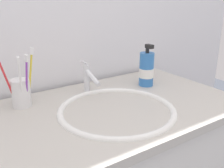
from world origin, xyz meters
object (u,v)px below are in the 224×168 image
object	(u,v)px
toothbrush_cup	(21,93)
toothbrush_white	(20,80)
faucet	(88,78)
toothbrush_yellow	(30,73)
toothbrush_red	(5,77)
toothbrush_purple	(27,78)
soap_dispenser	(146,70)

from	to	relation	value
toothbrush_cup	toothbrush_white	world-z (taller)	toothbrush_white
faucet	toothbrush_yellow	xyz separation A→B (m)	(-0.22, 0.01, 0.05)
toothbrush_yellow	toothbrush_red	world-z (taller)	same
toothbrush_white	toothbrush_purple	world-z (taller)	same
toothbrush_cup	toothbrush_yellow	world-z (taller)	toothbrush_yellow
soap_dispenser	toothbrush_cup	bearing A→B (deg)	171.78
toothbrush_purple	soap_dispenser	world-z (taller)	toothbrush_purple
toothbrush_purple	toothbrush_cup	bearing A→B (deg)	116.36
toothbrush_red	toothbrush_yellow	bearing A→B (deg)	-1.19
toothbrush_red	faucet	bearing A→B (deg)	-3.10
toothbrush_cup	toothbrush_purple	size ratio (longest dim) A/B	0.53
toothbrush_yellow	toothbrush_white	size ratio (longest dim) A/B	1.07
toothbrush_cup	soap_dispenser	distance (m)	0.53
toothbrush_yellow	toothbrush_purple	world-z (taller)	toothbrush_yellow
toothbrush_yellow	toothbrush_purple	bearing A→B (deg)	-129.00
toothbrush_red	toothbrush_purple	distance (m)	0.07
toothbrush_yellow	toothbrush_white	bearing A→B (deg)	-142.29
toothbrush_cup	toothbrush_yellow	bearing A→B (deg)	-9.23
toothbrush_yellow	toothbrush_purple	xyz separation A→B (m)	(-0.02, -0.03, -0.01)
toothbrush_white	soap_dispenser	size ratio (longest dim) A/B	1.04
toothbrush_red	toothbrush_purple	world-z (taller)	toothbrush_red
toothbrush_yellow	toothbrush_purple	size ratio (longest dim) A/B	1.08
toothbrush_cup	faucet	bearing A→B (deg)	-4.63
toothbrush_cup	toothbrush_yellow	xyz separation A→B (m)	(0.04, -0.01, 0.07)
toothbrush_purple	soap_dispenser	bearing A→B (deg)	-4.73
faucet	toothbrush_cup	distance (m)	0.26
toothbrush_purple	toothbrush_white	bearing A→B (deg)	-161.38
faucet	toothbrush_red	size ratio (longest dim) A/B	0.67
faucet	toothbrush_white	distance (m)	0.27
faucet	toothbrush_yellow	bearing A→B (deg)	176.18
toothbrush_yellow	soap_dispenser	distance (m)	0.49
faucet	toothbrush_white	xyz separation A→B (m)	(-0.27, -0.02, 0.05)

